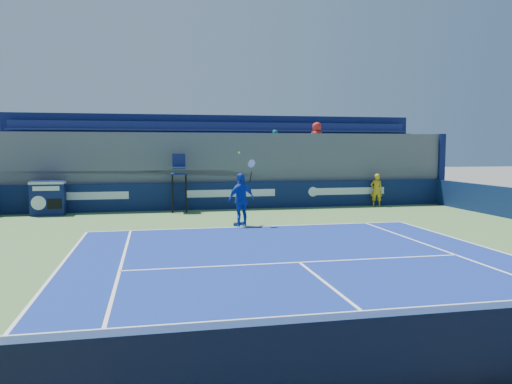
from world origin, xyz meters
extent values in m
imported|color=gold|center=(6.78, 16.69, 0.77)|extent=(0.63, 0.50, 1.52)
cube|color=white|center=(0.00, 11.88, 0.02)|extent=(10.97, 0.07, 0.00)
cube|color=white|center=(0.00, 6.40, 0.02)|extent=(8.23, 0.07, 0.00)
cube|color=black|center=(0.00, 0.00, 0.50)|extent=(11.57, 0.02, 0.92)
cube|color=white|center=(0.00, 0.00, 0.98)|extent=(11.57, 0.03, 0.08)
cube|color=#0B1840|center=(0.00, 17.10, 0.60)|extent=(20.40, 0.20, 1.20)
cube|color=white|center=(-6.00, 17.00, 0.72)|extent=(3.20, 0.01, 0.32)
cube|color=white|center=(0.00, 17.00, 0.72)|extent=(4.00, 0.01, 0.32)
cube|color=white|center=(5.50, 17.00, 0.72)|extent=(3.60, 0.01, 0.32)
cylinder|color=white|center=(3.80, 16.99, 0.72)|extent=(0.44, 0.01, 0.44)
cube|color=#0F194D|center=(-7.53, 16.52, 0.70)|extent=(1.31, 0.73, 1.40)
cube|color=silver|center=(-7.53, 16.52, 1.33)|extent=(1.33, 0.75, 0.10)
cylinder|color=white|center=(-7.83, 16.15, 0.55)|extent=(0.56, 0.03, 0.56)
cube|color=black|center=(-7.23, 16.16, 0.50)|extent=(0.55, 0.03, 0.40)
cube|color=silver|center=(-7.53, 16.16, 1.12)|extent=(1.00, 0.03, 0.18)
cylinder|color=black|center=(-2.59, 16.12, 0.80)|extent=(0.07, 0.07, 1.60)
cylinder|color=black|center=(-2.03, 16.10, 0.80)|extent=(0.07, 0.07, 1.60)
cylinder|color=black|center=(-2.56, 16.68, 0.80)|extent=(0.07, 0.07, 1.60)
cylinder|color=black|center=(-2.01, 16.66, 0.80)|extent=(0.07, 0.07, 1.60)
cube|color=#0F1F4E|center=(-2.30, 16.39, 1.63)|extent=(0.73, 0.73, 0.06)
cube|color=navy|center=(-2.30, 16.29, 1.88)|extent=(0.57, 0.47, 0.08)
cube|color=#141C4B|center=(-2.29, 16.65, 2.18)|extent=(0.55, 0.08, 0.60)
imported|color=#153DB2|center=(-0.38, 12.18, 0.94)|extent=(1.17, 0.89, 1.85)
cylinder|color=black|center=(-0.04, 12.26, 1.70)|extent=(0.09, 0.15, 0.39)
torus|color=silver|center=(-0.01, 12.20, 2.18)|extent=(0.32, 0.22, 0.29)
cylinder|color=silver|center=(-0.01, 12.20, 2.18)|extent=(0.26, 0.17, 0.24)
sphere|color=#D0E132|center=(-0.48, 12.03, 2.55)|extent=(0.07, 0.07, 0.07)
cube|color=#59595E|center=(0.00, 19.00, 1.69)|extent=(20.40, 3.60, 3.38)
cube|color=#59595E|center=(0.00, 17.65, 1.48)|extent=(20.40, 0.90, 0.55)
cube|color=navy|center=(0.00, 17.55, 1.95)|extent=(20.00, 0.45, 0.08)
cube|color=navy|center=(0.00, 17.80, 2.15)|extent=(20.00, 0.06, 0.45)
cube|color=#59595E|center=(0.00, 18.55, 2.02)|extent=(20.40, 0.90, 0.55)
cube|color=navy|center=(0.00, 18.45, 2.50)|extent=(20.00, 0.45, 0.08)
cube|color=navy|center=(0.00, 18.70, 2.70)|extent=(20.00, 0.06, 0.45)
cube|color=#59595E|center=(0.00, 19.45, 2.58)|extent=(20.40, 0.90, 0.55)
cube|color=navy|center=(0.00, 19.35, 3.05)|extent=(20.00, 0.45, 0.08)
cube|color=navy|center=(0.00, 19.60, 3.25)|extent=(20.00, 0.06, 0.45)
cube|color=#59595E|center=(0.00, 20.35, 3.13)|extent=(20.40, 0.90, 0.55)
cube|color=navy|center=(0.00, 20.25, 3.60)|extent=(20.00, 0.45, 0.08)
cube|color=navy|center=(0.00, 20.50, 3.80)|extent=(20.00, 0.06, 0.45)
cube|color=#0C1647|center=(0.00, 20.95, 2.20)|extent=(20.80, 0.30, 4.40)
cube|color=#0C1647|center=(10.35, 19.00, 1.70)|extent=(0.30, 3.90, 3.40)
imported|color=gold|center=(-7.00, 17.60, 2.56)|extent=(0.85, 0.71, 1.58)
imported|color=silver|center=(-1.56, 17.60, 2.51)|extent=(1.04, 0.70, 1.49)
imported|color=#178078|center=(2.17, 17.60, 2.66)|extent=(1.10, 0.58, 1.79)
imported|color=#AD2118|center=(4.45, 18.50, 3.14)|extent=(0.89, 0.66, 1.65)
imported|color=black|center=(6.82, 17.60, 2.53)|extent=(0.59, 0.43, 1.52)
camera|label=1|loc=(-3.34, -4.75, 2.72)|focal=35.00mm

